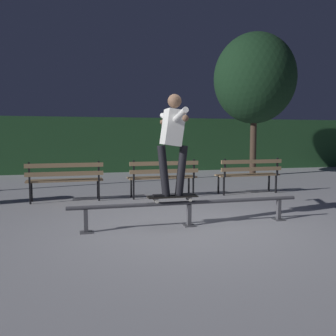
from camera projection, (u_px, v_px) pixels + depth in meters
ground_plane at (191, 227)px, 5.52m from camera, size 90.00×90.00×0.00m
hedge_backdrop at (119, 145)px, 14.42m from camera, size 24.00×1.20×2.14m
grind_rail at (189, 207)px, 5.58m from camera, size 3.73×0.18×0.40m
skateboard at (173, 197)px, 5.50m from camera, size 0.78×0.20×0.09m
skateboarder at (173, 136)px, 5.41m from camera, size 0.62×1.41×1.56m
park_bench_leftmost at (65, 177)px, 7.61m from camera, size 1.61×0.44×0.88m
park_bench_left_center at (163, 174)px, 8.16m from camera, size 1.61×0.44×0.88m
park_bench_right_center at (249, 172)px, 8.70m from camera, size 1.61×0.44×0.88m
tree_far_right at (255, 79)px, 12.35m from camera, size 2.82×2.82×4.96m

